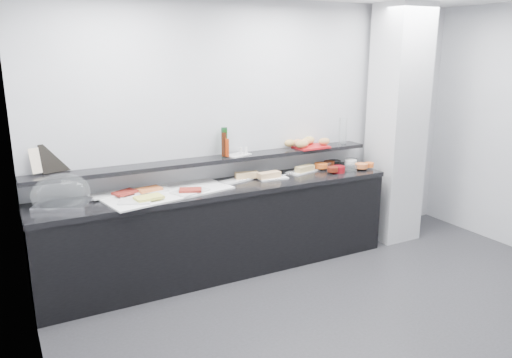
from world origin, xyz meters
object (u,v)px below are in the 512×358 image
cloche_base (63,205)px  sandwich_plate_mid (273,178)px  condiment_tray (238,155)px  carafe (343,131)px  bread_tray (311,147)px  framed_print (55,158)px

cloche_base → sandwich_plate_mid: cloche_base is taller
condiment_tray → sandwich_plate_mid: bearing=-47.6°
cloche_base → carafe: bearing=27.1°
condiment_tray → bread_tray: size_ratio=0.71×
sandwich_plate_mid → bread_tray: bearing=20.7°
sandwich_plate_mid → bread_tray: size_ratio=0.84×
bread_tray → carafe: (0.43, 0.00, 0.14)m
cloche_base → carafe: carafe is taller
cloche_base → condiment_tray: bearing=29.2°
cloche_base → framed_print: 0.45m
condiment_tray → carafe: size_ratio=0.85×
condiment_tray → bread_tray: 0.89m
cloche_base → sandwich_plate_mid: 2.06m
cloche_base → bread_tray: bearing=27.4°
condiment_tray → carafe: (1.32, -0.01, 0.14)m
condiment_tray → carafe: carafe is taller
condiment_tray → cloche_base: bearing=164.6°
bread_tray → carafe: bearing=-0.9°
framed_print → carafe: carafe is taller
condiment_tray → bread_tray: (0.89, -0.01, 0.00)m
carafe → sandwich_plate_mid: bearing=-171.1°
framed_print → bread_tray: 2.64m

